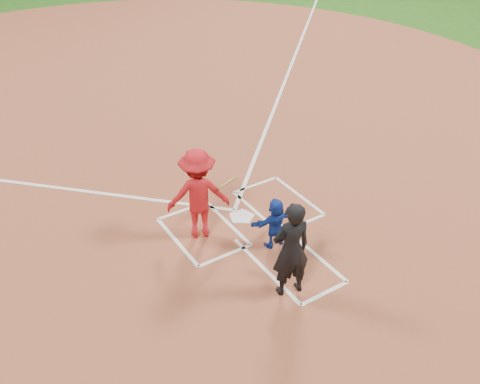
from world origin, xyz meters
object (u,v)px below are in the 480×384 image
catcher (275,223)px  batter_at_plate (198,194)px  home_plate (242,217)px  umpire (291,250)px

catcher → batter_at_plate: (-1.10, 1.14, 0.44)m
home_plate → umpire: umpire is taller
umpire → home_plate: bearing=-90.8°
catcher → umpire: size_ratio=0.56×
catcher → umpire: (-0.57, -1.23, 0.42)m
umpire → batter_at_plate: batter_at_plate is taller
umpire → batter_at_plate: (-0.53, 2.36, 0.02)m
batter_at_plate → catcher: bearing=-45.9°
home_plate → catcher: size_ratio=0.55×
home_plate → batter_at_plate: size_ratio=0.30×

